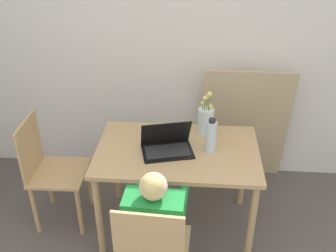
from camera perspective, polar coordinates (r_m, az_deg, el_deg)
wall_back at (r=3.26m, az=5.35°, el=12.38°), size 6.40×0.05×2.50m
dining_table at (r=2.80m, az=1.36°, el=-5.03°), size 1.14×0.72×0.72m
chair_spare at (r=3.11m, az=-16.68°, el=-6.21°), size 0.41×0.41×0.89m
person_seated at (r=2.36m, az=-1.78°, el=-13.41°), size 0.36×0.44×0.99m
laptop at (r=2.72m, az=-0.18°, el=-2.59°), size 0.39×0.31×0.22m
flower_vase at (r=2.89m, az=5.52°, el=0.94°), size 0.12×0.12×0.35m
water_bottle at (r=2.68m, az=6.28°, el=-1.51°), size 0.08×0.08×0.26m
cardboard_panel at (r=3.45m, az=11.01°, el=-0.02°), size 0.74×0.17×1.07m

